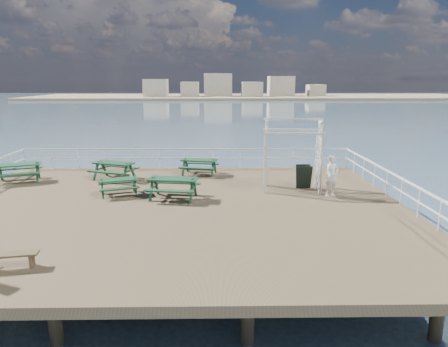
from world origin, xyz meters
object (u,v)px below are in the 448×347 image
flat_bench_near (9,257)px  trellis_arbor (292,158)px  picnic_table_b (114,167)px  picnic_table_d (119,183)px  picnic_table_e (173,184)px  picnic_table_c (199,164)px  person (332,176)px  picnic_table_a (18,169)px

flat_bench_near → trellis_arbor: bearing=31.2°
picnic_table_b → picnic_table_d: 2.86m
trellis_arbor → picnic_table_d: bearing=-169.5°
picnic_table_e → flat_bench_near: size_ratio=1.52×
picnic_table_b → trellis_arbor: (8.34, -1.98, 0.79)m
picnic_table_c → flat_bench_near: picnic_table_c is taller
picnic_table_c → person: 6.98m
picnic_table_a → flat_bench_near: bearing=-84.4°
picnic_table_a → picnic_table_d: picnic_table_a is taller
picnic_table_a → trellis_arbor: bearing=-26.0°
picnic_table_b → flat_bench_near: 9.48m
picnic_table_b → flat_bench_near: size_ratio=1.64×
picnic_table_e → flat_bench_near: bearing=-110.9°
picnic_table_e → trellis_arbor: trellis_arbor is taller
trellis_arbor → person: (1.46, -1.10, -0.53)m
picnic_table_a → picnic_table_e: (7.71, -2.94, 0.00)m
picnic_table_a → picnic_table_c: (8.59, 1.32, -0.05)m
picnic_table_b → picnic_table_e: (3.25, -3.29, 0.01)m
trellis_arbor → flat_bench_near: bearing=-134.3°
picnic_table_a → trellis_arbor: trellis_arbor is taller
picnic_table_e → trellis_arbor: (5.09, 1.31, 0.78)m
picnic_table_b → person: size_ratio=1.37×
picnic_table_a → person: person is taller
picnic_table_d → person: size_ratio=1.11×
picnic_table_b → trellis_arbor: trellis_arbor is taller
picnic_table_b → trellis_arbor: 8.60m
picnic_table_a → picnic_table_b: 4.48m
picnic_table_c → flat_bench_near: bearing=-101.1°
picnic_table_a → person: size_ratio=1.38×
picnic_table_c → picnic_table_e: 4.35m
trellis_arbor → person: bearing=-32.2°
picnic_table_c → picnic_table_d: 4.92m
picnic_table_a → picnic_table_b: picnic_table_a is taller
picnic_table_a → picnic_table_d: (5.34, -2.37, -0.12)m
picnic_table_d → picnic_table_a: bearing=138.1°
trellis_arbor → person: size_ratio=1.82×
trellis_arbor → picnic_table_b: bearing=171.5°
person → flat_bench_near: bearing=-172.5°
picnic_table_c → person: bearing=-23.6°
picnic_table_d → picnic_table_e: (2.37, -0.57, 0.12)m
picnic_table_b → picnic_table_c: (4.13, 0.98, -0.05)m
picnic_table_e → trellis_arbor: 5.31m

